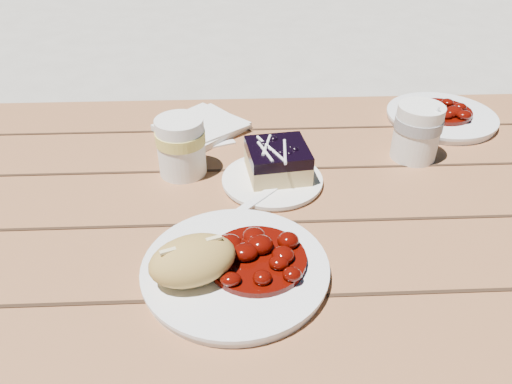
{
  "coord_description": "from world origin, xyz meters",
  "views": [
    {
      "loc": [
        0.01,
        -0.7,
        1.24
      ],
      "look_at": [
        0.03,
        -0.08,
        0.81
      ],
      "focal_mm": 35.0,
      "sensor_mm": 36.0,
      "label": 1
    }
  ],
  "objects_px": {
    "picnic_table": "(236,265)",
    "main_plate": "(235,270)",
    "blueberry_cake": "(278,160)",
    "second_plate": "(441,117)",
    "second_cup": "(181,147)",
    "coffee_cup": "(417,132)",
    "bread_roll": "(193,260)",
    "dessert_plate": "(272,181)"
  },
  "relations": [
    {
      "from": "second_plate",
      "to": "blueberry_cake",
      "type": "bearing_deg",
      "value": -150.08
    },
    {
      "from": "dessert_plate",
      "to": "picnic_table",
      "type": "bearing_deg",
      "value": -153.48
    },
    {
      "from": "blueberry_cake",
      "to": "coffee_cup",
      "type": "distance_m",
      "value": 0.27
    },
    {
      "from": "picnic_table",
      "to": "coffee_cup",
      "type": "distance_m",
      "value": 0.42
    },
    {
      "from": "main_plate",
      "to": "coffee_cup",
      "type": "relative_size",
      "value": 2.39
    },
    {
      "from": "blueberry_cake",
      "to": "second_plate",
      "type": "xyz_separation_m",
      "value": [
        0.38,
        0.22,
        -0.03
      ]
    },
    {
      "from": "picnic_table",
      "to": "second_plate",
      "type": "height_order",
      "value": "second_plate"
    },
    {
      "from": "bread_roll",
      "to": "picnic_table",
      "type": "bearing_deg",
      "value": 75.68
    },
    {
      "from": "coffee_cup",
      "to": "second_cup",
      "type": "distance_m",
      "value": 0.44
    },
    {
      "from": "picnic_table",
      "to": "bread_roll",
      "type": "distance_m",
      "value": 0.3
    },
    {
      "from": "dessert_plate",
      "to": "second_cup",
      "type": "relative_size",
      "value": 1.62
    },
    {
      "from": "dessert_plate",
      "to": "blueberry_cake",
      "type": "bearing_deg",
      "value": 56.31
    },
    {
      "from": "second_plate",
      "to": "coffee_cup",
      "type": "bearing_deg",
      "value": -125.91
    },
    {
      "from": "coffee_cup",
      "to": "blueberry_cake",
      "type": "bearing_deg",
      "value": -166.19
    },
    {
      "from": "dessert_plate",
      "to": "second_plate",
      "type": "xyz_separation_m",
      "value": [
        0.39,
        0.23,
        0.0
      ]
    },
    {
      "from": "main_plate",
      "to": "second_cup",
      "type": "relative_size",
      "value": 2.39
    },
    {
      "from": "blueberry_cake",
      "to": "second_cup",
      "type": "height_order",
      "value": "second_cup"
    },
    {
      "from": "picnic_table",
      "to": "bread_roll",
      "type": "relative_size",
      "value": 17.04
    },
    {
      "from": "picnic_table",
      "to": "main_plate",
      "type": "distance_m",
      "value": 0.26
    },
    {
      "from": "bread_roll",
      "to": "coffee_cup",
      "type": "relative_size",
      "value": 1.11
    },
    {
      "from": "second_plate",
      "to": "second_cup",
      "type": "bearing_deg",
      "value": -161.16
    },
    {
      "from": "bread_roll",
      "to": "coffee_cup",
      "type": "height_order",
      "value": "coffee_cup"
    },
    {
      "from": "coffee_cup",
      "to": "second_cup",
      "type": "xyz_separation_m",
      "value": [
        -0.44,
        -0.04,
        0.0
      ]
    },
    {
      "from": "picnic_table",
      "to": "main_plate",
      "type": "bearing_deg",
      "value": -89.8
    },
    {
      "from": "coffee_cup",
      "to": "main_plate",
      "type": "bearing_deg",
      "value": -138.2
    },
    {
      "from": "picnic_table",
      "to": "bread_roll",
      "type": "bearing_deg",
      "value": -104.32
    },
    {
      "from": "blueberry_cake",
      "to": "second_cup",
      "type": "bearing_deg",
      "value": 162.53
    },
    {
      "from": "picnic_table",
      "to": "dessert_plate",
      "type": "bearing_deg",
      "value": 26.52
    },
    {
      "from": "picnic_table",
      "to": "coffee_cup",
      "type": "height_order",
      "value": "coffee_cup"
    },
    {
      "from": "coffee_cup",
      "to": "second_plate",
      "type": "height_order",
      "value": "coffee_cup"
    },
    {
      "from": "picnic_table",
      "to": "coffee_cup",
      "type": "xyz_separation_m",
      "value": [
        0.34,
        0.11,
        0.21
      ]
    },
    {
      "from": "bread_roll",
      "to": "dessert_plate",
      "type": "relative_size",
      "value": 0.68
    },
    {
      "from": "second_plate",
      "to": "second_cup",
      "type": "xyz_separation_m",
      "value": [
        -0.55,
        -0.19,
        0.05
      ]
    },
    {
      "from": "bread_roll",
      "to": "second_cup",
      "type": "distance_m",
      "value": 0.29
    },
    {
      "from": "main_plate",
      "to": "second_plate",
      "type": "height_order",
      "value": "same"
    },
    {
      "from": "main_plate",
      "to": "blueberry_cake",
      "type": "bearing_deg",
      "value": 72.23
    },
    {
      "from": "main_plate",
      "to": "second_plate",
      "type": "relative_size",
      "value": 1.12
    },
    {
      "from": "dessert_plate",
      "to": "second_cup",
      "type": "height_order",
      "value": "second_cup"
    },
    {
      "from": "dessert_plate",
      "to": "blueberry_cake",
      "type": "xyz_separation_m",
      "value": [
        0.01,
        0.01,
        0.03
      ]
    },
    {
      "from": "main_plate",
      "to": "blueberry_cake",
      "type": "distance_m",
      "value": 0.26
    },
    {
      "from": "picnic_table",
      "to": "main_plate",
      "type": "xyz_separation_m",
      "value": [
        0.0,
        -0.19,
        0.17
      ]
    },
    {
      "from": "second_plate",
      "to": "bread_roll",
      "type": "bearing_deg",
      "value": -136.74
    }
  ]
}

